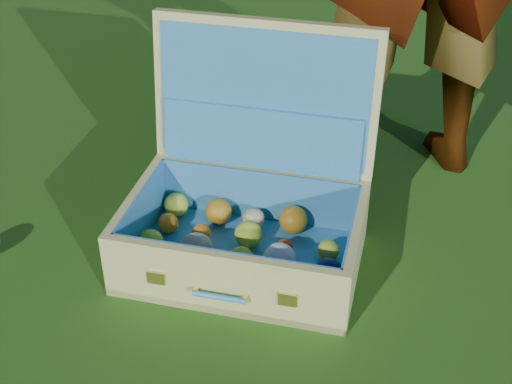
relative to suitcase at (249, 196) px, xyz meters
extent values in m
plane|color=#215114|center=(0.05, -0.20, -0.16)|extent=(60.00, 60.00, 0.00)
cube|color=#DBD176|center=(0.02, -0.08, -0.15)|extent=(0.65, 0.50, 0.02)
cube|color=#DBD176|center=(0.05, -0.26, -0.07)|extent=(0.58, 0.14, 0.18)
cube|color=#DBD176|center=(-0.02, 0.10, -0.07)|extent=(0.58, 0.14, 0.18)
cube|color=#DBD176|center=(-0.26, -0.13, -0.07)|extent=(0.09, 0.34, 0.18)
cube|color=#DBD176|center=(0.29, -0.02, -0.07)|extent=(0.09, 0.34, 0.18)
cube|color=teal|center=(0.02, -0.08, -0.14)|extent=(0.60, 0.45, 0.01)
cube|color=teal|center=(0.05, -0.24, -0.06)|extent=(0.53, 0.11, 0.15)
cube|color=teal|center=(-0.02, 0.09, -0.06)|extent=(0.53, 0.11, 0.15)
cube|color=teal|center=(-0.25, -0.13, -0.06)|extent=(0.07, 0.34, 0.15)
cube|color=teal|center=(0.28, -0.02, -0.06)|extent=(0.07, 0.34, 0.15)
cube|color=#DBD176|center=(-0.03, 0.16, 0.21)|extent=(0.59, 0.20, 0.39)
cube|color=teal|center=(-0.02, 0.14, 0.21)|extent=(0.54, 0.16, 0.34)
cube|color=teal|center=(-0.02, 0.11, 0.10)|extent=(0.52, 0.14, 0.16)
cube|color=#F2C659|center=(-0.10, -0.30, -0.07)|extent=(0.04, 0.02, 0.03)
cube|color=#F2C659|center=(0.21, -0.24, -0.07)|extent=(0.04, 0.02, 0.03)
cylinder|color=teal|center=(0.06, -0.28, -0.09)|extent=(0.13, 0.04, 0.01)
cube|color=#F2C659|center=(0.00, -0.29, -0.09)|extent=(0.01, 0.02, 0.01)
cube|color=#F2C659|center=(0.12, -0.26, -0.09)|extent=(0.01, 0.02, 0.01)
sphere|color=white|center=(-0.17, -0.25, -0.11)|extent=(0.05, 0.05, 0.05)
sphere|color=#D3E337|center=(-0.07, -0.22, -0.10)|extent=(0.07, 0.07, 0.07)
sphere|color=#0E1247|center=(0.04, -0.19, -0.10)|extent=(0.06, 0.06, 0.06)
sphere|color=orange|center=(0.14, -0.18, -0.10)|extent=(0.07, 0.07, 0.07)
sphere|color=red|center=(0.25, -0.16, -0.11)|extent=(0.04, 0.04, 0.04)
sphere|color=#D3E337|center=(-0.20, -0.16, -0.10)|extent=(0.06, 0.06, 0.06)
sphere|color=beige|center=(-0.08, -0.15, -0.09)|extent=(0.08, 0.08, 0.08)
sphere|color=#D3E337|center=(0.04, -0.13, -0.10)|extent=(0.06, 0.06, 0.06)
sphere|color=white|center=(0.13, -0.09, -0.09)|extent=(0.08, 0.08, 0.08)
sphere|color=#0E1247|center=(0.25, -0.08, -0.10)|extent=(0.07, 0.07, 0.07)
sphere|color=orange|center=(-0.21, -0.07, -0.10)|extent=(0.05, 0.05, 0.05)
sphere|color=orange|center=(-0.11, -0.07, -0.11)|extent=(0.05, 0.05, 0.05)
sphere|color=#D3E337|center=(0.01, -0.03, -0.10)|extent=(0.07, 0.07, 0.07)
sphere|color=red|center=(0.11, -0.03, -0.11)|extent=(0.04, 0.04, 0.04)
sphere|color=#D3E337|center=(0.22, 0.00, -0.10)|extent=(0.06, 0.06, 0.06)
sphere|color=#D3E337|center=(-0.23, 0.01, -0.10)|extent=(0.07, 0.07, 0.07)
sphere|color=#B47818|center=(-0.11, 0.03, -0.10)|extent=(0.07, 0.07, 0.07)
sphere|color=beige|center=(-0.01, 0.04, -0.10)|extent=(0.06, 0.06, 0.06)
sphere|color=#B47818|center=(0.09, 0.07, -0.09)|extent=(0.08, 0.08, 0.08)
camera|label=1|loc=(0.65, -1.34, 1.02)|focal=50.00mm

